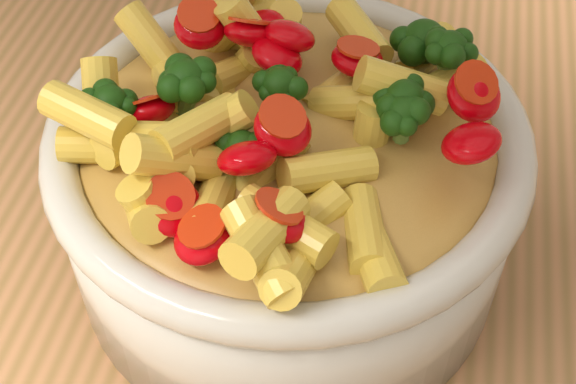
# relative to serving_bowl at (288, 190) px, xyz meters

# --- Properties ---
(serving_bowl) EXTENTS (0.25, 0.25, 0.11)m
(serving_bowl) POSITION_rel_serving_bowl_xyz_m (0.00, 0.00, 0.00)
(serving_bowl) COLOR silver
(serving_bowl) RESTS_ON table
(pasta_salad) EXTENTS (0.20, 0.20, 0.05)m
(pasta_salad) POSITION_rel_serving_bowl_xyz_m (-0.00, 0.00, 0.07)
(pasta_salad) COLOR #FFCF50
(pasta_salad) RESTS_ON serving_bowl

